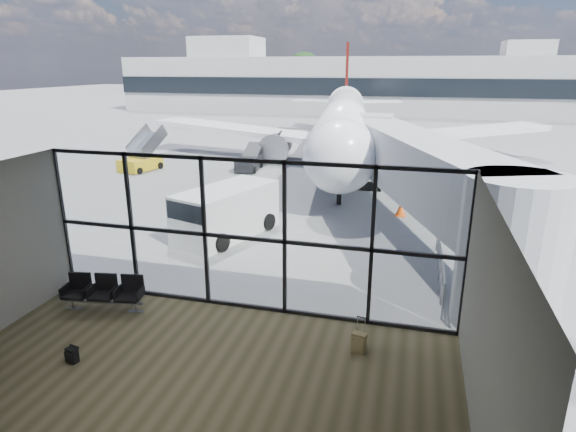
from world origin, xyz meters
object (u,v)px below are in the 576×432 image
at_px(backpack, 72,355).
at_px(airliner, 344,121).
at_px(suitcase, 359,343).
at_px(service_van, 225,212).
at_px(seating_row, 105,290).
at_px(belt_loader, 249,162).
at_px(mobile_stairs, 141,162).

bearing_deg(backpack, airliner, 97.74).
relative_size(suitcase, airliner, 0.03).
distance_m(backpack, service_van, 9.45).
bearing_deg(seating_row, belt_loader, 87.64).
height_order(belt_loader, mobile_stairs, mobile_stairs).
relative_size(backpack, suitcase, 0.44).
bearing_deg(belt_loader, mobile_stairs, -169.00).
bearing_deg(service_van, airliner, 102.58).
distance_m(seating_row, airliner, 26.54).
bearing_deg(mobile_stairs, backpack, -51.36).
relative_size(backpack, mobile_stairs, 0.12).
height_order(seating_row, belt_loader, belt_loader).
relative_size(suitcase, service_van, 0.19).
height_order(seating_row, backpack, seating_row).
relative_size(airliner, mobile_stairs, 9.78).
xyz_separation_m(belt_loader, mobile_stairs, (-7.12, -1.91, 0.02)).
xyz_separation_m(backpack, mobile_stairs, (-10.40, 20.39, 0.37)).
bearing_deg(service_van, belt_loader, 123.47).
bearing_deg(mobile_stairs, suitcase, -35.24).
relative_size(suitcase, mobile_stairs, 0.27).
distance_m(backpack, airliner, 29.07).
xyz_separation_m(airliner, mobile_stairs, (-12.58, -8.49, -2.21)).
distance_m(belt_loader, mobile_stairs, 7.37).
xyz_separation_m(airliner, service_van, (-2.00, -19.46, -1.72)).
distance_m(suitcase, belt_loader, 22.43).
bearing_deg(airliner, suitcase, -88.32).
xyz_separation_m(suitcase, belt_loader, (-9.94, 20.10, 0.26)).
bearing_deg(seating_row, service_van, 72.05).
xyz_separation_m(backpack, suitcase, (6.65, 2.20, 0.09)).
height_order(backpack, mobile_stairs, mobile_stairs).
xyz_separation_m(suitcase, mobile_stairs, (-17.06, 18.19, 0.28)).
xyz_separation_m(backpack, airliner, (2.17, 28.87, 2.57)).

